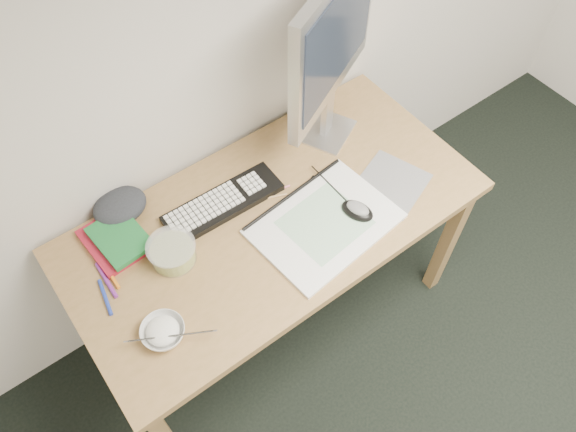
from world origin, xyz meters
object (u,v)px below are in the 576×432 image
sketchpad (325,224)px  monitor (333,43)px  keyboard (223,203)px  rice_bowl (163,332)px  desk (274,229)px

sketchpad → monitor: 0.58m
sketchpad → monitor: bearing=44.9°
keyboard → sketchpad: bearing=-48.7°
sketchpad → rice_bowl: rice_bowl is taller
desk → keyboard: keyboard is taller
desk → sketchpad: bearing=-49.0°
desk → rice_bowl: (-0.50, -0.15, 0.10)m
desk → monitor: 0.64m
sketchpad → rice_bowl: bearing=176.4°
rice_bowl → sketchpad: bearing=2.1°
desk → keyboard: 0.20m
desk → rice_bowl: rice_bowl is taller
monitor → rice_bowl: monitor is taller
sketchpad → keyboard: (-0.22, 0.27, 0.01)m
monitor → keyboard: bearing=160.2°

